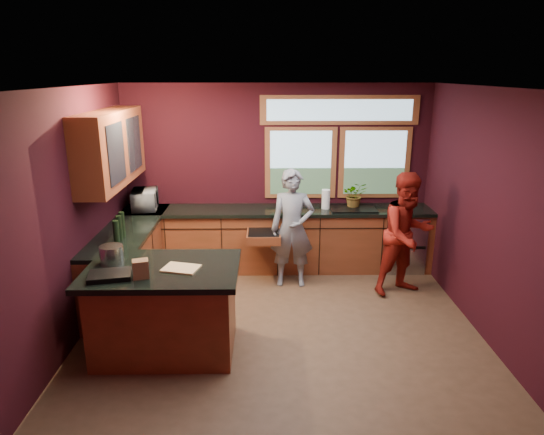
{
  "coord_description": "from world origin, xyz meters",
  "views": [
    {
      "loc": [
        -0.17,
        -5.11,
        2.85
      ],
      "look_at": [
        -0.1,
        0.4,
        1.19
      ],
      "focal_mm": 32.0,
      "sensor_mm": 36.0,
      "label": 1
    }
  ],
  "objects_px": {
    "person_red": "(407,234)",
    "cutting_board": "(181,268)",
    "island": "(165,309)",
    "person_grey": "(292,229)",
    "stock_pot": "(112,254)"
  },
  "relations": [
    {
      "from": "stock_pot",
      "to": "cutting_board",
      "type": "bearing_deg",
      "value": -14.93
    },
    {
      "from": "person_red",
      "to": "stock_pot",
      "type": "distance_m",
      "value": 3.66
    },
    {
      "from": "person_grey",
      "to": "stock_pot",
      "type": "height_order",
      "value": "person_grey"
    },
    {
      "from": "person_red",
      "to": "cutting_board",
      "type": "distance_m",
      "value": 3.05
    },
    {
      "from": "person_red",
      "to": "cutting_board",
      "type": "height_order",
      "value": "person_red"
    },
    {
      "from": "island",
      "to": "person_red",
      "type": "relative_size",
      "value": 0.95
    },
    {
      "from": "island",
      "to": "stock_pot",
      "type": "relative_size",
      "value": 6.46
    },
    {
      "from": "person_grey",
      "to": "island",
      "type": "bearing_deg",
      "value": -127.92
    },
    {
      "from": "cutting_board",
      "to": "stock_pot",
      "type": "relative_size",
      "value": 1.46
    },
    {
      "from": "island",
      "to": "person_grey",
      "type": "xyz_separation_m",
      "value": [
        1.41,
        1.66,
        0.33
      ]
    },
    {
      "from": "stock_pot",
      "to": "island",
      "type": "bearing_deg",
      "value": -15.26
    },
    {
      "from": "island",
      "to": "person_red",
      "type": "height_order",
      "value": "person_red"
    },
    {
      "from": "person_red",
      "to": "person_grey",
      "type": "bearing_deg",
      "value": 146.79
    },
    {
      "from": "cutting_board",
      "to": "stock_pot",
      "type": "bearing_deg",
      "value": 165.07
    },
    {
      "from": "person_grey",
      "to": "cutting_board",
      "type": "height_order",
      "value": "person_grey"
    }
  ]
}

